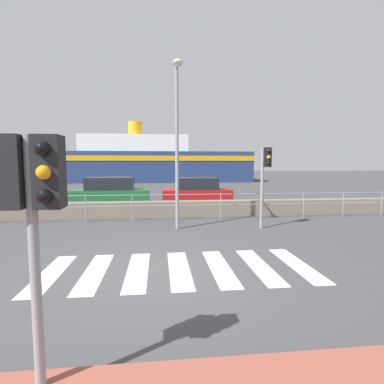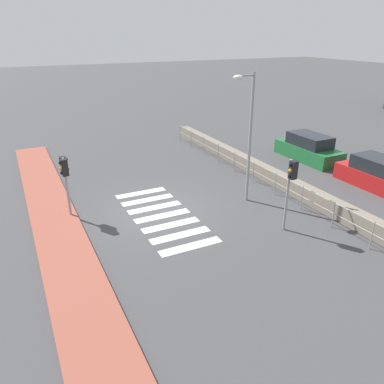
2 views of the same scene
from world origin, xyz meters
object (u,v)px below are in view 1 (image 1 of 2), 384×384
(streetlamp, at_px, (177,127))
(traffic_light_near, at_px, (31,194))
(traffic_light_far, at_px, (265,169))
(ferry_boat, at_px, (153,162))
(parked_car_red, at_px, (196,192))
(parked_car_green, at_px, (111,193))

(streetlamp, bearing_deg, traffic_light_near, -103.89)
(traffic_light_far, bearing_deg, streetlamp, 178.37)
(streetlamp, height_order, ferry_boat, ferry_boat)
(streetlamp, height_order, parked_car_red, streetlamp)
(traffic_light_near, xyz_separation_m, ferry_boat, (0.44, 36.19, 0.41))
(traffic_light_far, xyz_separation_m, parked_car_green, (-6.41, 6.93, -1.45))
(streetlamp, height_order, parked_car_green, streetlamp)
(streetlamp, distance_m, parked_car_red, 7.58)
(streetlamp, relative_size, parked_car_red, 1.43)
(traffic_light_near, height_order, parked_car_red, traffic_light_near)
(traffic_light_near, xyz_separation_m, streetlamp, (1.81, 7.31, 1.50))
(traffic_light_far, bearing_deg, parked_car_green, 132.76)
(parked_car_red, bearing_deg, ferry_boat, 97.45)
(ferry_boat, relative_size, parked_car_green, 5.40)
(ferry_boat, bearing_deg, parked_car_green, -95.12)
(traffic_light_near, bearing_deg, ferry_boat, 89.30)
(traffic_light_near, height_order, parked_car_green, traffic_light_near)
(ferry_boat, bearing_deg, streetlamp, -87.29)
(traffic_light_near, xyz_separation_m, traffic_light_far, (4.88, 7.22, 0.07))
(parked_car_green, distance_m, parked_car_red, 4.85)
(ferry_boat, relative_size, parked_car_red, 5.85)
(traffic_light_near, distance_m, ferry_boat, 36.19)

